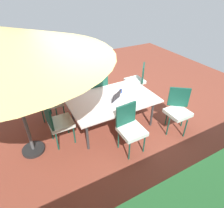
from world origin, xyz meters
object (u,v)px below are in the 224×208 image
object	(u,v)px
chair_southeast	(50,101)
chair_northwest	(178,109)
patio_umbrella	(0,43)
laptop	(114,98)
chair_southwest	(137,79)
cup	(121,91)
chair_east	(57,121)
chair_north	(130,127)
dining_table	(112,100)
chair_south	(97,90)

from	to	relation	value
chair_southeast	chair_northwest	distance (m)	2.86
patio_umbrella	laptop	xyz separation A→B (m)	(-1.78, 0.09, -1.38)
chair_southwest	patio_umbrella	bearing A→B (deg)	-36.12
chair_southeast	cup	distance (m)	1.64
patio_umbrella	chair_east	size ratio (longest dim) A/B	3.36
chair_southeast	chair_east	distance (m)	0.81
chair_north	chair_southwest	size ratio (longest dim) A/B	1.00
chair_southwest	laptop	xyz separation A→B (m)	(1.23, 0.88, 0.22)
chair_southwest	chair_southeast	bearing A→B (deg)	-50.77
dining_table	chair_southwest	world-z (taller)	chair_southwest
patio_umbrella	chair_north	size ratio (longest dim) A/B	3.36
chair_northwest	chair_east	xyz separation A→B (m)	(2.41, -0.80, 0.00)
chair_east	patio_umbrella	bearing A→B (deg)	83.91
chair_southeast	chair_southwest	distance (m)	2.42
patio_umbrella	laptop	world-z (taller)	patio_umbrella
laptop	cup	bearing A→B (deg)	-175.88
chair_southwest	cup	size ratio (longest dim) A/B	10.73
chair_south	cup	distance (m)	0.74
chair_northwest	chair_south	size ratio (longest dim) A/B	1.00
dining_table	chair_south	size ratio (longest dim) A/B	1.91
patio_umbrella	cup	size ratio (longest dim) A/B	36.06
chair_southeast	chair_south	world-z (taller)	same
chair_north	chair_southwest	bearing A→B (deg)	47.55
cup	chair_southwest	bearing A→B (deg)	-143.71
dining_table	chair_northwest	xyz separation A→B (m)	(-1.19, 0.80, -0.13)
chair_south	laptop	distance (m)	0.86
chair_southeast	cup	world-z (taller)	chair_southeast
dining_table	chair_east	bearing A→B (deg)	-0.20
laptop	cup	distance (m)	0.34
patio_umbrella	laptop	distance (m)	2.25
dining_table	chair_southwest	distance (m)	1.49
dining_table	chair_northwest	bearing A→B (deg)	146.00
chair_south	laptop	xyz separation A→B (m)	(-0.01, 0.83, 0.22)
patio_umbrella	chair_northwest	bearing A→B (deg)	164.43
chair_southeast	chair_south	bearing A→B (deg)	-143.21
chair_north	chair_east	xyz separation A→B (m)	(1.17, -0.82, 0.00)
chair_northwest	chair_east	bearing A→B (deg)	-161.19
chair_north	laptop	xyz separation A→B (m)	(-0.06, -0.75, 0.22)
chair_southeast	chair_south	distance (m)	1.17
laptop	cup	world-z (taller)	laptop
chair_southeast	cup	bearing A→B (deg)	-166.18
chair_southeast	chair_southwest	bearing A→B (deg)	-140.74
patio_umbrella	dining_table	bearing A→B (deg)	179.17
dining_table	chair_south	bearing A→B (deg)	-89.66
chair_northwest	chair_southwest	bearing A→B (deg)	125.34
chair_northwest	chair_east	distance (m)	2.54
cup	chair_northwest	bearing A→B (deg)	134.27
dining_table	chair_east	world-z (taller)	chair_east
chair_south	chair_east	world-z (taller)	same
chair_northwest	laptop	xyz separation A→B (m)	(1.18, -0.73, 0.22)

